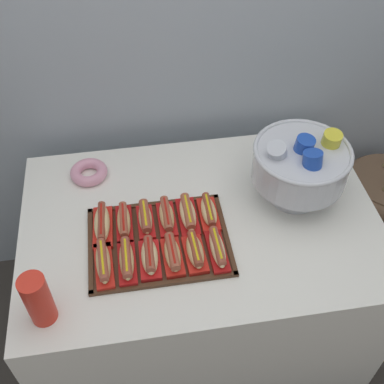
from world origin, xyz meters
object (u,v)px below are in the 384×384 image
Objects in this scene: hot_dog_2 at (150,257)px; donut at (89,172)px; hot_dog_0 at (103,263)px; serving_tray at (159,242)px; hot_dog_4 at (195,252)px; hot_dog_8 at (145,219)px; hot_dog_3 at (172,254)px; buffet_table at (200,276)px; hot_dog_6 at (102,224)px; punch_bowl at (301,163)px; floor_vase at (373,221)px; hot_dog_11 at (209,212)px; cup_stack at (38,300)px; hot_dog_5 at (217,249)px; hot_dog_7 at (124,222)px; hot_dog_1 at (127,260)px; hot_dog_9 at (167,216)px; hot_dog_10 at (188,214)px.

donut is (-0.19, 0.45, -0.02)m from hot_dog_2.
donut is at bearing 95.64° from hot_dog_0.
serving_tray is at bearing 65.28° from hot_dog_2.
serving_tray is at bearing 143.47° from hot_dog_4.
hot_dog_4 is at bearing -48.00° from hot_dog_8.
donut is (-0.27, 0.45, -0.02)m from hot_dog_3.
buffet_table is 0.53m from hot_dog_6.
punch_bowl reaches higher than serving_tray.
serving_tray is (-1.07, -0.35, 0.50)m from floor_vase.
hot_dog_0 is at bearing -156.52° from hot_dog_11.
hot_dog_11 is 0.82× the size of cup_stack.
buffet_table is 0.40m from hot_dog_11.
hot_dog_8 is (0.00, 0.16, 0.00)m from hot_dog_2.
donut is at bearing 133.01° from hot_dog_5.
cup_stack is at bearing -163.56° from hot_dog_4.
punch_bowl is (-0.55, -0.21, 0.66)m from floor_vase.
serving_tray is 2.83× the size of hot_dog_7.
hot_dog_9 reaches higher than hot_dog_1.
hot_dog_2 reaches higher than serving_tray.
hot_dog_3 is 0.82× the size of cup_stack.
hot_dog_4 is 0.98× the size of hot_dog_9.
serving_tray is 3.10× the size of hot_dog_4.
serving_tray is 0.57m from punch_bowl.
hot_dog_3 is 0.89× the size of hot_dog_10.
hot_dog_5 is 0.28m from hot_dog_8.
hot_dog_9 is (-0.15, 0.17, 0.00)m from hot_dog_5.
hot_dog_3 is 0.90× the size of hot_dog_5.
hot_dog_1 is 1.12× the size of hot_dog_11.
floor_vase is at bearing 13.65° from hot_dog_8.
hot_dog_3 is at bearing -65.83° from serving_tray.
hot_dog_8 reaches higher than hot_dog_2.
hot_dog_8 is at bearing 65.28° from hot_dog_1.
hot_dog_10 reaches higher than buffet_table.
hot_dog_1 is at bearing -90.27° from hot_dog_7.
cup_stack is (-0.56, -0.31, 0.06)m from hot_dog_11.
cup_stack is (-0.49, -0.31, 0.06)m from hot_dog_10.
floor_vase is 6.55× the size of hot_dog_1.
hot_dog_9 is (0.04, 0.08, 0.03)m from serving_tray.
floor_vase reaches higher than hot_dog_5.
hot_dog_11 is (0.22, -0.00, -0.00)m from hot_dog_8.
hot_dog_5 is at bearing -29.08° from hot_dog_7.
hot_dog_10 is at bearing 47.45° from hot_dog_2.
hot_dog_6 is at bearing 150.92° from hot_dog_4.
hot_dog_6 is 1.21× the size of hot_dog_8.
hot_dog_8 reaches higher than hot_dog_10.
floor_vase is 1.07m from hot_dog_11.
hot_dog_5 reaches higher than hot_dog_11.
hot_dog_7 is 1.12× the size of hot_dog_8.
hot_dog_11 is at bearing 47.45° from hot_dog_3.
hot_dog_5 is (0.30, -0.00, 0.00)m from hot_dog_1.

